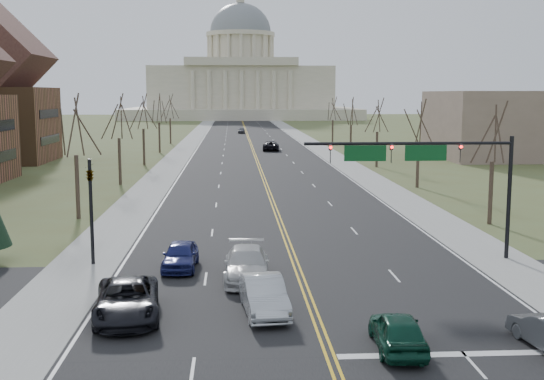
{
  "coord_description": "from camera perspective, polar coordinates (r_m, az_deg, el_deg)",
  "views": [
    {
      "loc": [
        -3.54,
        -24.74,
        9.6
      ],
      "look_at": [
        -0.83,
        21.84,
        3.0
      ],
      "focal_mm": 45.0,
      "sensor_mm": 36.0,
      "label": 1
    }
  ],
  "objects": [
    {
      "name": "car_sb_outer_lead",
      "position": [
        30.3,
        -12.04,
        -8.98
      ],
      "size": [
        3.32,
        6.07,
        1.61
      ],
      "primitive_type": "imported",
      "rotation": [
        0.0,
        0.0,
        0.12
      ],
      "color": "black",
      "rests_on": "road"
    },
    {
      "name": "tree_l_0",
      "position": [
        54.15,
        -16.15,
        4.92
      ],
      "size": [
        3.96,
        3.96,
        9.0
      ],
      "color": "#3B2D23",
      "rests_on": "ground"
    },
    {
      "name": "center_line",
      "position": [
        135.13,
        -1.83,
        3.98
      ],
      "size": [
        0.42,
        380.0,
        0.01
      ],
      "primitive_type": "cube",
      "color": "gold",
      "rests_on": "road"
    },
    {
      "name": "car_far_nb",
      "position": [
        116.26,
        -0.09,
        3.72
      ],
      "size": [
        3.1,
        6.07,
        1.64
      ],
      "primitive_type": "imported",
      "rotation": [
        0.0,
        0.0,
        3.08
      ],
      "color": "black",
      "rests_on": "road"
    },
    {
      "name": "car_nb_inner_lead",
      "position": [
        26.6,
        10.48,
        -11.52
      ],
      "size": [
        1.95,
        4.41,
        1.48
      ],
      "primitive_type": "imported",
      "rotation": [
        0.0,
        0.0,
        3.09
      ],
      "color": "#0D3C2B",
      "rests_on": "road"
    },
    {
      "name": "car_far_sb",
      "position": [
        167.2,
        -2.57,
        5.0
      ],
      "size": [
        1.83,
        4.27,
        1.44
      ],
      "primitive_type": "imported",
      "rotation": [
        0.0,
        0.0,
        -0.03
      ],
      "color": "#4F5056",
      "rests_on": "road"
    },
    {
      "name": "sidewalk_left",
      "position": [
        135.35,
        -6.92,
        3.93
      ],
      "size": [
        4.0,
        380.0,
        0.03
      ],
      "primitive_type": "cube",
      "color": "gray",
      "rests_on": "ground"
    },
    {
      "name": "tree_r_1",
      "position": [
        71.4,
        12.19,
        5.42
      ],
      "size": [
        3.74,
        3.74,
        8.5
      ],
      "color": "#3B2D23",
      "rests_on": "ground"
    },
    {
      "name": "tree_r_4",
      "position": [
        130.18,
        5.11,
        6.67
      ],
      "size": [
        3.74,
        3.74,
        8.5
      ],
      "color": "#3B2D23",
      "rests_on": "ground"
    },
    {
      "name": "edge_line_left",
      "position": [
        135.23,
        -5.99,
        3.94
      ],
      "size": [
        0.15,
        380.0,
        0.01
      ],
      "primitive_type": "cube",
      "color": "silver",
      "rests_on": "road"
    },
    {
      "name": "stop_bar",
      "position": [
        26.99,
        15.77,
        -13.06
      ],
      "size": [
        9.5,
        0.5,
        0.01
      ],
      "primitive_type": "cube",
      "color": "silver",
      "rests_on": "road"
    },
    {
      "name": "sidewalk_right",
      "position": [
        135.97,
        3.25,
        3.99
      ],
      "size": [
        4.0,
        380.0,
        0.03
      ],
      "primitive_type": "cube",
      "color": "gray",
      "rests_on": "ground"
    },
    {
      "name": "bldg_right_mass",
      "position": [
        109.85,
        20.11,
        5.16
      ],
      "size": [
        25.0,
        20.0,
        10.0
      ],
      "primitive_type": "cube",
      "color": "#756053",
      "rests_on": "ground"
    },
    {
      "name": "capitol",
      "position": [
        274.72,
        -2.63,
        9.0
      ],
      "size": [
        90.0,
        60.0,
        50.0
      ],
      "color": "beige",
      "rests_on": "ground"
    },
    {
      "name": "tree_l_3",
      "position": [
        113.41,
        -9.45,
        6.6
      ],
      "size": [
        3.96,
        3.96,
        9.0
      ],
      "color": "#3B2D23",
      "rests_on": "ground"
    },
    {
      "name": "tree_r_3",
      "position": [
        110.44,
        6.64,
        6.41
      ],
      "size": [
        3.74,
        3.74,
        8.5
      ],
      "color": "#3B2D23",
      "rests_on": "ground"
    },
    {
      "name": "tree_r_2",
      "position": [
        90.81,
        8.82,
        6.03
      ],
      "size": [
        3.74,
        3.74,
        8.5
      ],
      "color": "#3B2D23",
      "rests_on": "ground"
    },
    {
      "name": "tree_l_1",
      "position": [
        73.77,
        -12.73,
        5.79
      ],
      "size": [
        3.96,
        3.96,
        9.0
      ],
      "color": "#3B2D23",
      "rests_on": "ground"
    },
    {
      "name": "edge_line_right",
      "position": [
        135.74,
        2.32,
        3.99
      ],
      "size": [
        0.15,
        380.0,
        0.01
      ],
      "primitive_type": "cube",
      "color": "silver",
      "rests_on": "road"
    },
    {
      "name": "tree_l_4",
      "position": [
        133.31,
        -8.54,
        6.82
      ],
      "size": [
        3.96,
        3.96,
        9.0
      ],
      "color": "#3B2D23",
      "rests_on": "ground"
    },
    {
      "name": "road",
      "position": [
        135.13,
        -1.83,
        3.97
      ],
      "size": [
        20.0,
        380.0,
        0.01
      ],
      "primitive_type": "cube",
      "color": "black",
      "rests_on": "ground"
    },
    {
      "name": "car_sb_inner_lead",
      "position": [
        30.28,
        -0.69,
        -8.8
      ],
      "size": [
        2.2,
        5.07,
        1.62
      ],
      "primitive_type": "imported",
      "rotation": [
        0.0,
        0.0,
        0.1
      ],
      "color": "#ACB0B5",
      "rests_on": "road"
    },
    {
      "name": "signal_mast",
      "position": [
        39.97,
        12.65,
        2.35
      ],
      "size": [
        12.12,
        0.44,
        7.2
      ],
      "color": "black",
      "rests_on": "ground"
    },
    {
      "name": "ground",
      "position": [
        26.77,
        4.61,
        -12.98
      ],
      "size": [
        600.0,
        600.0,
        0.0
      ],
      "primitive_type": "plane",
      "color": "#4E5229",
      "rests_on": "ground"
    },
    {
      "name": "signal_left",
      "position": [
        39.5,
        -14.92,
        -0.79
      ],
      "size": [
        0.32,
        0.36,
        6.0
      ],
      "color": "black",
      "rests_on": "ground"
    },
    {
      "name": "car_sb_inner_second",
      "position": [
        35.55,
        -2.13,
        -6.22
      ],
      "size": [
        2.42,
        5.72,
        1.65
      ],
      "primitive_type": "imported",
      "rotation": [
        0.0,
        0.0,
        -0.02
      ],
      "color": "#BCBCBC",
      "rests_on": "road"
    },
    {
      "name": "tree_r_0",
      "position": [
        52.42,
        18.02,
        4.32
      ],
      "size": [
        3.74,
        3.74,
        8.5
      ],
      "color": "#3B2D23",
      "rests_on": "ground"
    },
    {
      "name": "cross_road",
      "position": [
        32.4,
        3.13,
        -9.18
      ],
      "size": [
        120.0,
        14.0,
        0.01
      ],
      "primitive_type": "cube",
      "color": "black",
      "rests_on": "ground"
    },
    {
      "name": "tree_l_2",
      "position": [
        93.55,
        -10.74,
        6.28
      ],
      "size": [
        3.96,
        3.96,
        9.0
      ],
      "color": "#3B2D23",
      "rests_on": "ground"
    },
    {
      "name": "car_sb_outer_second",
      "position": [
        38.03,
        -7.67,
        -5.44
      ],
      "size": [
        1.97,
        4.53,
        1.52
      ],
      "primitive_type": "imported",
      "rotation": [
        0.0,
        0.0,
        -0.04
      ],
      "color": "navy",
      "rests_on": "road"
    }
  ]
}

